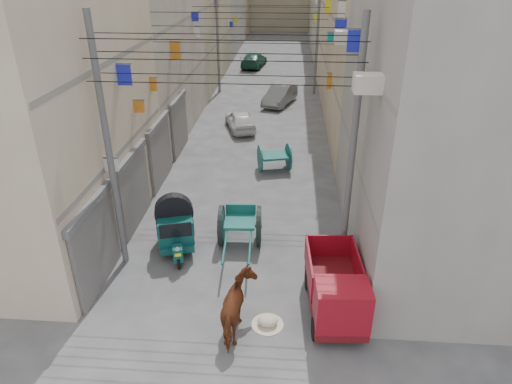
# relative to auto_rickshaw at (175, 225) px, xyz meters

# --- Properties ---
(shutters_left) EXTENTS (0.18, 14.40, 2.88)m
(shutters_left) POSITION_rel_auto_rickshaw_xyz_m (-1.88, 3.51, 0.54)
(shutters_left) COLOR #4E4E53
(shutters_left) RESTS_ON ground
(signboards) EXTENTS (8.22, 40.52, 5.67)m
(signboards) POSITION_rel_auto_rickshaw_xyz_m (2.02, 14.80, 2.48)
(signboards) COLOR silver
(signboards) RESTS_ON ground
(ac_units) EXTENTS (0.70, 6.55, 3.35)m
(ac_units) POSITION_rel_auto_rickshaw_xyz_m (5.68, 0.81, 6.48)
(ac_units) COLOR beige
(ac_units) RESTS_ON ground
(utility_poles) EXTENTS (7.40, 22.20, 8.00)m
(utility_poles) POSITION_rel_auto_rickshaw_xyz_m (2.03, 10.14, 3.05)
(utility_poles) COLOR #565658
(utility_poles) RESTS_ON ground
(overhead_cables) EXTENTS (7.40, 22.52, 1.12)m
(overhead_cables) POSITION_rel_auto_rickshaw_xyz_m (2.03, 7.54, 5.81)
(overhead_cables) COLOR black
(overhead_cables) RESTS_ON ground
(auto_rickshaw) EXTENTS (1.72, 2.38, 1.62)m
(auto_rickshaw) POSITION_rel_auto_rickshaw_xyz_m (0.00, 0.00, 0.00)
(auto_rickshaw) COLOR black
(auto_rickshaw) RESTS_ON ground
(tonga_cart) EXTENTS (1.56, 3.22, 1.43)m
(tonga_cart) POSITION_rel_auto_rickshaw_xyz_m (2.19, 0.50, -0.21)
(tonga_cart) COLOR black
(tonga_cart) RESTS_ON ground
(mini_truck) EXTENTS (1.62, 3.28, 1.80)m
(mini_truck) POSITION_rel_auto_rickshaw_xyz_m (5.26, -3.23, -0.09)
(mini_truck) COLOR black
(mini_truck) RESTS_ON ground
(second_cart) EXTENTS (1.74, 1.61, 1.29)m
(second_cart) POSITION_rel_auto_rickshaw_xyz_m (3.16, 6.94, -0.26)
(second_cart) COLOR #13544F
(second_cart) RESTS_ON ground
(feed_sack) EXTENTS (0.56, 0.45, 0.28)m
(feed_sack) POSITION_rel_auto_rickshaw_xyz_m (3.38, -3.55, -0.81)
(feed_sack) COLOR beige
(feed_sack) RESTS_ON ground
(horse) EXTENTS (0.89, 1.92, 1.62)m
(horse) POSITION_rel_auto_rickshaw_xyz_m (2.62, -3.86, -0.14)
(horse) COLOR maroon
(horse) RESTS_ON ground
(distant_car_white) EXTENTS (2.36, 3.73, 1.18)m
(distant_car_white) POSITION_rel_auto_rickshaw_xyz_m (0.91, 12.67, -0.36)
(distant_car_white) COLOR silver
(distant_car_white) RESTS_ON ground
(distant_car_grey) EXTENTS (2.53, 4.17, 1.30)m
(distant_car_grey) POSITION_rel_auto_rickshaw_xyz_m (3.12, 18.15, -0.30)
(distant_car_grey) COLOR slate
(distant_car_grey) RESTS_ON ground
(distant_car_green) EXTENTS (2.42, 4.74, 1.32)m
(distant_car_green) POSITION_rel_auto_rickshaw_xyz_m (0.35, 30.34, -0.29)
(distant_car_green) COLOR #1B4E3A
(distant_car_green) RESTS_ON ground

